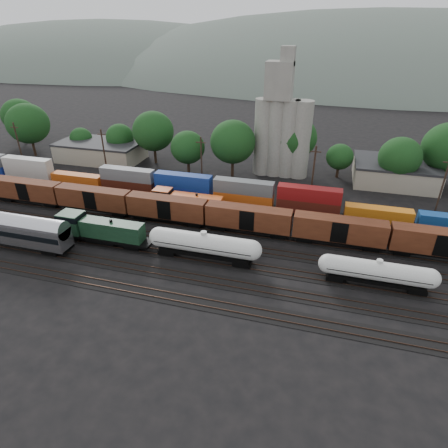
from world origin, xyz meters
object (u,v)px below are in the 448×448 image
(green_locomotive, at_px, (96,229))
(orange_locomotive, at_px, (183,201))
(grain_silo, at_px, (282,129))
(tank_car_a, at_px, (204,244))

(green_locomotive, relative_size, orange_locomotive, 1.07)
(green_locomotive, xyz_separation_m, grain_silo, (25.10, 41.00, 8.52))
(tank_car_a, distance_m, grain_silo, 42.26)
(grain_silo, bearing_deg, tank_car_a, -98.14)
(green_locomotive, distance_m, tank_car_a, 19.24)
(green_locomotive, height_order, orange_locomotive, green_locomotive)
(green_locomotive, distance_m, grain_silo, 48.82)
(green_locomotive, height_order, tank_car_a, green_locomotive)
(grain_silo, bearing_deg, orange_locomotive, -120.29)
(green_locomotive, relative_size, grain_silo, 0.63)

